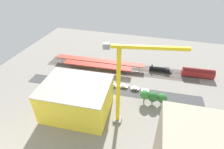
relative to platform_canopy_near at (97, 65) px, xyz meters
The scene contains 26 objects.
ground_plane 19.44m from the platform_canopy_near, 135.19° to the left, with size 161.92×161.92×0.00m, color gray.
rail_bed 15.91m from the platform_canopy_near, 151.48° to the right, with size 101.20×13.57×0.01m, color #5B544C.
street_asphalt 21.44m from the platform_canopy_near, 129.79° to the left, with size 101.20×9.00×0.01m, color #424244.
track_rails 15.86m from the platform_canopy_near, 151.48° to the right, with size 101.10×11.88×0.12m.
platform_canopy_near is the anchor object (origin of this frame).
platform_canopy_far 6.65m from the platform_canopy_near, 83.36° to the right, with size 61.28×7.90×4.37m.
locomotive 41.61m from the platform_canopy_near, 165.95° to the right, with size 14.57×3.24×4.93m.
passenger_coach 63.79m from the platform_canopy_near, behind, with size 19.50×4.06×6.07m.
parked_car_0 35.69m from the platform_canopy_near, 158.34° to the left, with size 4.47×1.89×1.67m.
parked_car_1 30.38m from the platform_canopy_near, 154.40° to the left, with size 4.77×1.94×1.88m.
parked_car_2 24.25m from the platform_canopy_near, 148.67° to the left, with size 4.80×2.08×1.65m.
parked_car_3 20.14m from the platform_canopy_near, 137.71° to the left, with size 4.13×1.94×1.65m.
parked_car_4 15.73m from the platform_canopy_near, 121.38° to the left, with size 4.23×1.93×1.70m.
parked_car_5 13.47m from the platform_canopy_near, 97.23° to the left, with size 4.90×2.10×1.86m.
parked_car_6 14.09m from the platform_canopy_near, 70.01° to the left, with size 4.51×2.12×1.80m.
construction_building 36.89m from the platform_canopy_near, 94.36° to the left, with size 30.34×23.85×15.67m, color yellow.
construction_roof_slab 38.48m from the platform_canopy_near, 94.36° to the left, with size 30.94×24.45×0.40m, color #ADA89E.
tower_crane 49.19m from the platform_canopy_near, 124.49° to the left, with size 29.58×6.87×39.09m.
box_truck_0 21.68m from the platform_canopy_near, 117.98° to the left, with size 8.51×2.67×3.65m.
box_truck_1 20.66m from the platform_canopy_near, 118.81° to the left, with size 9.93×3.26×3.49m.
street_tree_0 25.18m from the platform_canopy_near, 53.48° to the left, with size 5.24×5.24×7.03m.
street_tree_1 39.79m from the platform_canopy_near, 147.04° to the left, with size 4.88×4.88×7.33m.
street_tree_2 47.19m from the platform_canopy_near, 153.34° to the left, with size 4.98×4.98×6.73m.
street_tree_3 43.33m from the platform_canopy_near, 150.16° to the left, with size 5.31×5.31×7.09m.
street_tree_4 29.07m from the platform_canopy_near, 48.92° to the left, with size 5.54×5.54×7.63m.
traffic_light 13.38m from the platform_canopy_near, 117.78° to the left, with size 0.50×0.36×6.47m.
Camera 1 is at (-22.06, 79.38, 64.79)m, focal length 28.48 mm.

